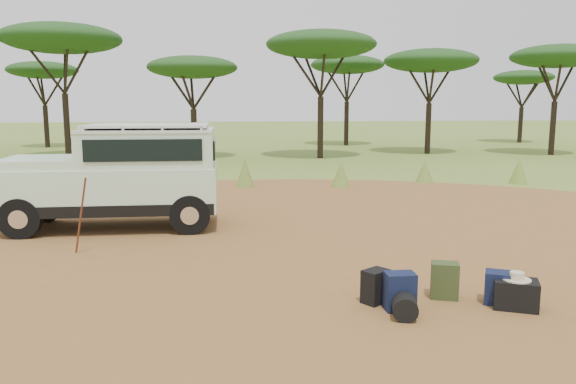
{
  "coord_description": "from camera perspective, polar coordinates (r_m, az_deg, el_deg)",
  "views": [
    {
      "loc": [
        -0.72,
        -8.82,
        2.65
      ],
      "look_at": [
        0.49,
        1.43,
        1.0
      ],
      "focal_mm": 35.0,
      "sensor_mm": 36.0,
      "label": 1
    }
  ],
  "objects": [
    {
      "name": "backpack_olive",
      "position": [
        8.03,
        15.62,
        -8.66
      ],
      "size": [
        0.43,
        0.36,
        0.5
      ],
      "primitive_type": "cube",
      "rotation": [
        0.0,
        0.0,
        -0.32
      ],
      "color": "#374921",
      "rests_on": "ground"
    },
    {
      "name": "stuff_sack",
      "position": [
        7.21,
        11.79,
        -11.38
      ],
      "size": [
        0.38,
        0.38,
        0.31
      ],
      "primitive_type": "cylinder",
      "rotation": [
        1.57,
        0.0,
        -0.25
      ],
      "color": "black",
      "rests_on": "ground"
    },
    {
      "name": "backpack_black",
      "position": [
        7.66,
        8.87,
        -9.47
      ],
      "size": [
        0.42,
        0.39,
        0.46
      ],
      "primitive_type": "cube",
      "rotation": [
        0.0,
        0.0,
        0.61
      ],
      "color": "black",
      "rests_on": "ground"
    },
    {
      "name": "safari_vehicle",
      "position": [
        12.38,
        -16.71,
        1.33
      ],
      "size": [
        4.58,
        1.85,
        2.2
      ],
      "rotation": [
        0.0,
        0.0,
        -0.0
      ],
      "color": "silver",
      "rests_on": "ground"
    },
    {
      "name": "backpack_navy",
      "position": [
        7.46,
        11.28,
        -9.9
      ],
      "size": [
        0.38,
        0.28,
        0.5
      ],
      "primitive_type": "cube",
      "rotation": [
        0.0,
        0.0,
        -0.01
      ],
      "color": "#111D38",
      "rests_on": "ground"
    },
    {
      "name": "ground",
      "position": [
        9.24,
        -2.01,
        -7.6
      ],
      "size": [
        140.0,
        140.0,
        0.0
      ],
      "primitive_type": "plane",
      "color": "olive",
      "rests_on": "ground"
    },
    {
      "name": "safari_hat",
      "position": [
        7.9,
        22.22,
        -8.0
      ],
      "size": [
        0.36,
        0.36,
        0.1
      ],
      "color": "beige",
      "rests_on": "hard_case"
    },
    {
      "name": "hard_case",
      "position": [
        7.96,
        22.12,
        -9.6
      ],
      "size": [
        0.65,
        0.57,
        0.38
      ],
      "primitive_type": "cube",
      "rotation": [
        0.0,
        0.0,
        -0.42
      ],
      "color": "black",
      "rests_on": "ground"
    },
    {
      "name": "grass_fringe",
      "position": [
        17.65,
        -3.99,
        1.76
      ],
      "size": [
        36.6,
        1.6,
        0.9
      ],
      "color": "olive",
      "rests_on": "ground"
    },
    {
      "name": "dirt_clearing",
      "position": [
        9.24,
        -2.01,
        -7.58
      ],
      "size": [
        23.0,
        23.0,
        0.01
      ],
      "primitive_type": "cylinder",
      "color": "brown",
      "rests_on": "ground"
    },
    {
      "name": "acacia_treeline",
      "position": [
        28.75,
        -3.91,
        13.51
      ],
      "size": [
        46.7,
        13.2,
        6.26
      ],
      "color": "black",
      "rests_on": "ground"
    },
    {
      "name": "duffel_navy",
      "position": [
        8.04,
        20.76,
        -9.13
      ],
      "size": [
        0.49,
        0.44,
        0.44
      ],
      "primitive_type": "cube",
      "rotation": [
        0.0,
        0.0,
        -0.48
      ],
      "color": "#111D38",
      "rests_on": "ground"
    },
    {
      "name": "walking_staff",
      "position": [
        10.45,
        -20.31,
        -2.3
      ],
      "size": [
        0.33,
        0.25,
        1.38
      ],
      "primitive_type": "cylinder",
      "rotation": [
        0.25,
        0.0,
        0.95
      ],
      "color": "maroon",
      "rests_on": "ground"
    }
  ]
}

